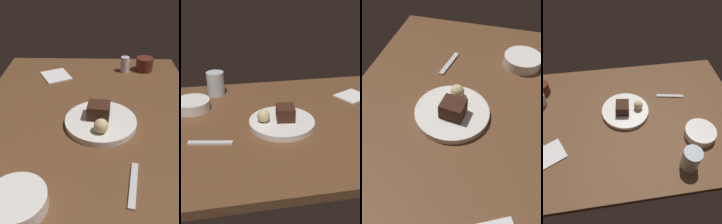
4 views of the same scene
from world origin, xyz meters
The scene contains 8 objects.
dining_table centered at (0.00, 0.00, 1.50)cm, with size 120.00×84.00×3.00cm, color brown.
dessert_plate centered at (-0.74, 3.76, 4.06)cm, with size 24.41×24.41×2.11cm, color white.
chocolate_cake_slice centered at (-2.21, 3.03, 7.70)cm, with size 7.39×6.65×5.18cm, color #381E14.
bread_roll centered at (6.11, 3.76, 7.45)cm, with size 4.67×4.67×4.67cm, color #DBC184.
water_glass centered at (22.69, -30.51, 8.35)cm, with size 7.86×7.86×10.69cm, color silver.
side_bowl centered at (32.73, -16.14, 5.09)cm, with size 14.59×14.59×4.17cm, color white.
dessert_spoon centered at (25.64, 11.91, 3.35)cm, with size 15.00×1.80×0.70cm, color silver.
folded_napkin centered at (-37.87, -16.49, 3.30)cm, with size 13.10×11.39×0.60cm, color white.
Camera 4 is at (-7.60, -68.51, 87.40)cm, focal length 33.65 mm.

